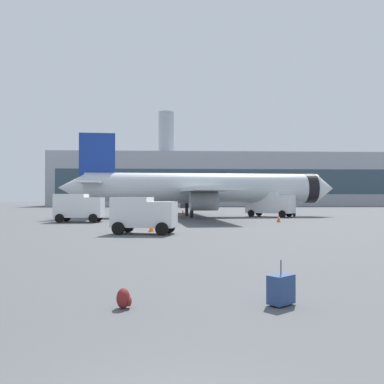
# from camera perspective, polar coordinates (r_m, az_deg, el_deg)

# --- Properties ---
(airplane_at_gate) EXTENTS (35.77, 32.29, 10.50)m
(airplane_at_gate) POSITION_cam_1_polar(r_m,az_deg,el_deg) (55.12, 1.43, 0.47)
(airplane_at_gate) COLOR silver
(airplane_at_gate) RESTS_ON ground
(service_truck) EXTENTS (4.93, 2.77, 2.90)m
(service_truck) POSITION_cam_1_polar(r_m,az_deg,el_deg) (45.67, -14.77, -1.86)
(service_truck) COLOR white
(service_truck) RESTS_ON ground
(fuel_truck) EXTENTS (6.29, 5.41, 3.20)m
(fuel_truck) POSITION_cam_1_polar(r_m,az_deg,el_deg) (56.54, 10.23, -1.45)
(fuel_truck) COLOR white
(fuel_truck) RESTS_ON ground
(cargo_van) EXTENTS (4.73, 3.14, 2.60)m
(cargo_van) POSITION_cam_1_polar(r_m,az_deg,el_deg) (30.49, -6.47, -2.83)
(cargo_van) COLOR white
(cargo_van) RESTS_ON ground
(safety_cone_near) EXTENTS (0.44, 0.44, 0.79)m
(safety_cone_near) POSITION_cam_1_polar(r_m,az_deg,el_deg) (59.72, -1.22, -2.74)
(safety_cone_near) COLOR #F2590C
(safety_cone_near) RESTS_ON ground
(safety_cone_mid) EXTENTS (0.44, 0.44, 0.73)m
(safety_cone_mid) POSITION_cam_1_polar(r_m,az_deg,el_deg) (32.66, -5.43, -4.60)
(safety_cone_mid) COLOR #F2590C
(safety_cone_mid) RESTS_ON ground
(safety_cone_far) EXTENTS (0.44, 0.44, 0.78)m
(safety_cone_far) POSITION_cam_1_polar(r_m,az_deg,el_deg) (45.10, 11.40, -3.44)
(safety_cone_far) COLOR #F2590C
(safety_cone_far) RESTS_ON ground
(rolling_suitcase) EXTENTS (0.75, 0.71, 1.10)m
(rolling_suitcase) POSITION_cam_1_polar(r_m,az_deg,el_deg) (10.95, 11.70, -12.50)
(rolling_suitcase) COLOR navy
(rolling_suitcase) RESTS_ON ground
(traveller_backpack) EXTENTS (0.36, 0.40, 0.48)m
(traveller_backpack) POSITION_cam_1_polar(r_m,az_deg,el_deg) (10.62, -9.00, -13.76)
(traveller_backpack) COLOR maroon
(traveller_backpack) RESTS_ON ground
(terminal_building) EXTENTS (102.08, 18.78, 26.56)m
(terminal_building) POSITION_cam_1_polar(r_m,az_deg,el_deg) (123.47, 5.76, 1.63)
(terminal_building) COLOR #9EA3AD
(terminal_building) RESTS_ON ground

